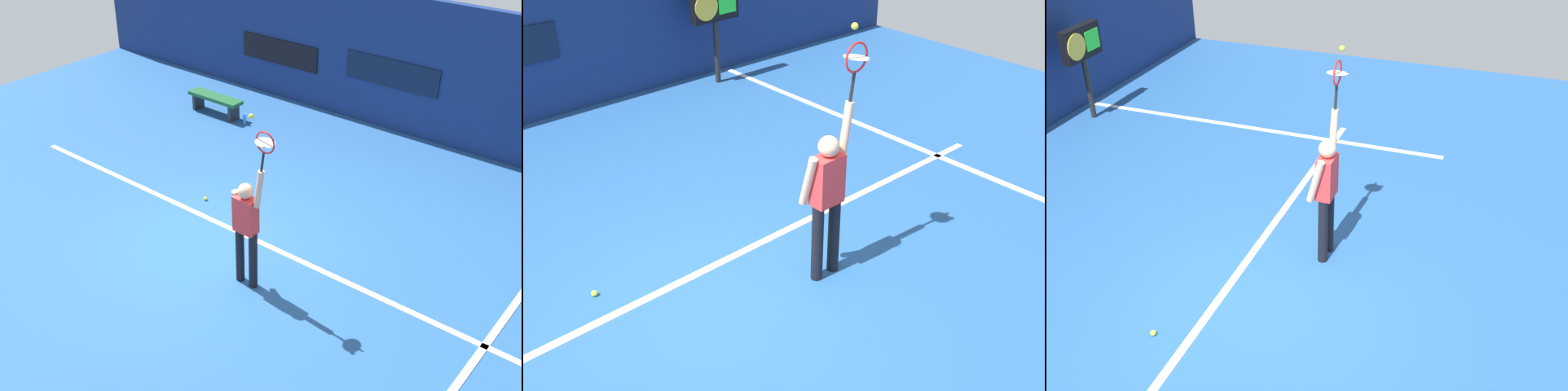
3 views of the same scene
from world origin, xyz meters
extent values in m
plane|color=#23518C|center=(0.00, 0.00, 0.00)|extent=(18.00, 18.00, 0.00)
cube|color=white|center=(0.00, 0.45, 0.01)|extent=(10.00, 0.10, 0.01)
cube|color=white|center=(4.44, 2.00, 0.01)|extent=(0.10, 7.00, 0.01)
cylinder|color=black|center=(1.00, -0.48, 0.46)|extent=(0.13, 0.13, 0.92)
cylinder|color=black|center=(1.25, -0.48, 0.46)|extent=(0.13, 0.13, 0.92)
cube|color=red|center=(1.12, -0.48, 1.20)|extent=(0.34, 0.20, 0.55)
sphere|color=#D8A884|center=(1.12, -0.48, 1.58)|extent=(0.22, 0.22, 0.22)
cylinder|color=#D8A884|center=(1.37, -0.48, 1.70)|extent=(0.17, 0.09, 0.59)
cylinder|color=#D8A884|center=(0.92, -0.40, 1.22)|extent=(0.09, 0.23, 0.58)
cylinder|color=black|center=(1.43, -0.48, 2.13)|extent=(0.08, 0.03, 0.30)
torus|color=red|center=(1.47, -0.48, 2.42)|extent=(0.35, 0.02, 0.35)
cylinder|color=silver|center=(1.47, -0.48, 2.42)|extent=(0.26, 0.27, 0.04)
sphere|color=#CCE033|center=(1.32, -0.57, 2.78)|extent=(0.07, 0.07, 0.07)
cylinder|color=black|center=(3.88, 5.14, 0.59)|extent=(0.10, 0.10, 1.17)
cube|color=black|center=(3.88, 5.14, 1.47)|extent=(0.95, 0.18, 0.60)
cylinder|color=gold|center=(3.64, 5.04, 1.47)|extent=(0.48, 0.02, 0.48)
cube|color=#26D833|center=(4.09, 5.04, 1.47)|extent=(0.38, 0.02, 0.36)
sphere|color=#CCE033|center=(-0.98, 0.87, 0.03)|extent=(0.07, 0.07, 0.07)
camera|label=1|loc=(6.12, -6.31, 6.07)|focal=44.69mm
camera|label=2|loc=(-3.26, -4.70, 4.54)|focal=46.31mm
camera|label=3|loc=(-5.51, -2.59, 5.11)|focal=44.44mm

